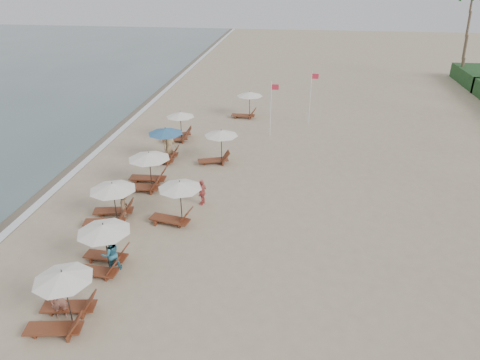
# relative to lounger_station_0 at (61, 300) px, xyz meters

# --- Properties ---
(ground) EXTENTS (160.00, 160.00, 0.00)m
(ground) POSITION_rel_lounger_station_0_xyz_m (5.28, 2.86, -1.09)
(ground) COLOR tan
(ground) RESTS_ON ground
(wet_sand_band) EXTENTS (3.20, 140.00, 0.01)m
(wet_sand_band) POSITION_rel_lounger_station_0_xyz_m (-7.22, 12.86, -1.09)
(wet_sand_band) COLOR #6B5E4C
(wet_sand_band) RESTS_ON ground
(foam_line) EXTENTS (0.50, 140.00, 0.02)m
(foam_line) POSITION_rel_lounger_station_0_xyz_m (-5.92, 12.86, -1.08)
(foam_line) COLOR white
(foam_line) RESTS_ON ground
(lounger_station_0) EXTENTS (2.59, 2.16, 2.39)m
(lounger_station_0) POSITION_rel_lounger_station_0_xyz_m (0.00, 0.00, 0.00)
(lounger_station_0) COLOR brown
(lounger_station_0) RESTS_ON ground
(lounger_station_1) EXTENTS (2.58, 2.28, 2.26)m
(lounger_station_1) POSITION_rel_lounger_station_0_xyz_m (0.09, 3.30, 0.05)
(lounger_station_1) COLOR brown
(lounger_station_1) RESTS_ON ground
(lounger_station_2) EXTENTS (2.74, 2.35, 2.18)m
(lounger_station_2) POSITION_rel_lounger_station_0_xyz_m (-1.13, 7.11, -0.01)
(lounger_station_2) COLOR brown
(lounger_station_2) RESTS_ON ground
(lounger_station_3) EXTENTS (2.85, 2.45, 2.21)m
(lounger_station_3) POSITION_rel_lounger_station_0_xyz_m (-0.58, 11.08, -0.02)
(lounger_station_3) COLOR brown
(lounger_station_3) RESTS_ON ground
(lounger_station_4) EXTENTS (2.58, 2.32, 2.32)m
(lounger_station_4) POSITION_rel_lounger_station_0_xyz_m (-0.68, 14.98, 0.12)
(lounger_station_4) COLOR brown
(lounger_station_4) RESTS_ON ground
(lounger_station_5) EXTENTS (2.49, 2.26, 2.18)m
(lounger_station_5) POSITION_rel_lounger_station_0_xyz_m (-0.76, 18.98, -0.02)
(lounger_station_5) COLOR brown
(lounger_station_5) RESTS_ON ground
(inland_station_0) EXTENTS (2.81, 2.24, 2.22)m
(inland_station_0) POSITION_rel_lounger_station_0_xyz_m (2.18, 7.45, 0.23)
(inland_station_0) COLOR brown
(inland_station_0) RESTS_ON ground
(inland_station_1) EXTENTS (2.76, 2.24, 2.22)m
(inland_station_1) POSITION_rel_lounger_station_0_xyz_m (2.95, 15.17, 0.26)
(inland_station_1) COLOR brown
(inland_station_1) RESTS_ON ground
(inland_station_2) EXTENTS (2.71, 2.24, 2.22)m
(inland_station_2) POSITION_rel_lounger_station_0_xyz_m (3.69, 25.00, 0.26)
(inland_station_2) COLOR brown
(inland_station_2) RESTS_ON ground
(beachgoer_near) EXTENTS (0.71, 0.62, 1.64)m
(beachgoer_near) POSITION_rel_lounger_station_0_xyz_m (-0.31, 0.32, -0.27)
(beachgoer_near) COLOR #A56A59
(beachgoer_near) RESTS_ON ground
(beachgoer_mid_a) EXTENTS (1.03, 1.01, 1.67)m
(beachgoer_mid_a) POSITION_rel_lounger_station_0_xyz_m (0.48, 3.25, -0.25)
(beachgoer_mid_a) COLOR teal
(beachgoer_mid_a) RESTS_ON ground
(beachgoer_mid_b) EXTENTS (0.89, 1.17, 1.60)m
(beachgoer_mid_b) POSITION_rel_lounger_station_0_xyz_m (-0.50, 7.40, -0.29)
(beachgoer_mid_b) COLOR brown
(beachgoer_mid_b) RESTS_ON ground
(beachgoer_far_a) EXTENTS (0.52, 0.92, 1.48)m
(beachgoer_far_a) POSITION_rel_lounger_station_0_xyz_m (3.13, 9.49, -0.35)
(beachgoer_far_a) COLOR #D05853
(beachgoer_far_a) RESTS_ON ground
(beachgoer_far_b) EXTENTS (1.06, 1.07, 1.86)m
(beachgoer_far_b) POSITION_rel_lounger_station_0_xyz_m (-0.57, 15.85, -0.16)
(beachgoer_far_b) COLOR tan
(beachgoer_far_b) RESTS_ON ground
(flag_pole_near) EXTENTS (0.59, 0.08, 4.22)m
(flag_pole_near) POSITION_rel_lounger_station_0_xyz_m (6.04, 20.75, 1.26)
(flag_pole_near) COLOR silver
(flag_pole_near) RESTS_ON ground
(flag_pole_far) EXTENTS (0.60, 0.08, 4.32)m
(flag_pole_far) POSITION_rel_lounger_station_0_xyz_m (9.02, 24.23, 1.31)
(flag_pole_far) COLOR silver
(flag_pole_far) RESTS_ON ground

